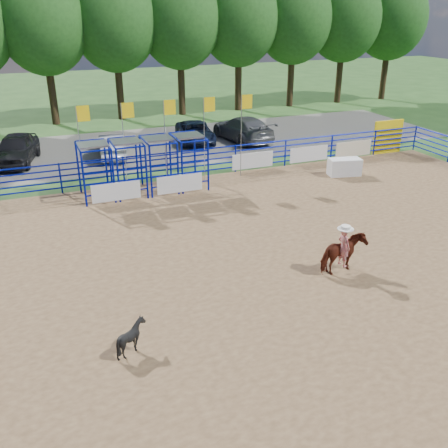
{
  "coord_description": "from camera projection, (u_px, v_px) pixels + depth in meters",
  "views": [
    {
      "loc": [
        -7.11,
        -13.74,
        8.28
      ],
      "look_at": [
        -1.25,
        1.0,
        1.3
      ],
      "focal_mm": 40.0,
      "sensor_mm": 36.0,
      "label": 1
    }
  ],
  "objects": [
    {
      "name": "calf",
      "position": [
        131.0,
        337.0,
        12.78
      ],
      "size": [
        0.92,
        0.85,
        0.9
      ],
      "primitive_type": "imported",
      "rotation": [
        0.0,
        0.0,
        1.41
      ],
      "color": "black",
      "rests_on": "arena_dirt"
    },
    {
      "name": "ground",
      "position": [
        268.0,
        263.0,
        17.43
      ],
      "size": [
        120.0,
        120.0,
        0.0
      ],
      "primitive_type": "plane",
      "color": "#355D25",
      "rests_on": "ground"
    },
    {
      "name": "car_d",
      "position": [
        243.0,
        129.0,
        32.94
      ],
      "size": [
        2.85,
        5.65,
        1.57
      ],
      "primitive_type": "imported",
      "rotation": [
        0.0,
        0.0,
        3.26
      ],
      "color": "slate",
      "rests_on": "gravel_strip"
    },
    {
      "name": "gravel_strip",
      "position": [
        150.0,
        146.0,
        31.88
      ],
      "size": [
        40.0,
        10.0,
        0.01
      ],
      "primitive_type": "cube",
      "color": "slate",
      "rests_on": "ground"
    },
    {
      "name": "car_c",
      "position": [
        195.0,
        132.0,
        32.53
      ],
      "size": [
        2.89,
        4.97,
        1.3
      ],
      "primitive_type": "imported",
      "rotation": [
        0.0,
        0.0,
        -0.16
      ],
      "color": "#151D35",
      "rests_on": "gravel_strip"
    },
    {
      "name": "announcer_table",
      "position": [
        344.0,
        167.0,
        26.25
      ],
      "size": [
        1.79,
        1.11,
        0.89
      ],
      "primitive_type": "cube",
      "rotation": [
        0.0,
        0.0,
        -0.21
      ],
      "color": "white",
      "rests_on": "arena_dirt"
    },
    {
      "name": "horse_and_rider",
      "position": [
        343.0,
        250.0,
        16.51
      ],
      "size": [
        1.71,
        1.02,
        2.38
      ],
      "color": "#5A2012",
      "rests_on": "arena_dirt"
    },
    {
      "name": "perimeter_fence",
      "position": [
        268.0,
        244.0,
        17.13
      ],
      "size": [
        30.1,
        20.1,
        1.5
      ],
      "color": "#0715A0",
      "rests_on": "ground"
    },
    {
      "name": "chute_assembly",
      "position": [
        151.0,
        165.0,
        23.79
      ],
      "size": [
        19.32,
        2.41,
        4.2
      ],
      "color": "#0715A0",
      "rests_on": "ground"
    },
    {
      "name": "car_a",
      "position": [
        16.0,
        149.0,
        28.18
      ],
      "size": [
        2.99,
        5.12,
        1.64
      ],
      "primitive_type": "imported",
      "rotation": [
        0.0,
        0.0,
        -0.23
      ],
      "color": "black",
      "rests_on": "gravel_strip"
    },
    {
      "name": "arena_dirt",
      "position": [
        268.0,
        263.0,
        17.42
      ],
      "size": [
        30.0,
        20.0,
        0.02
      ],
      "primitive_type": "cube",
      "color": "olive",
      "rests_on": "ground"
    },
    {
      "name": "car_b",
      "position": [
        112.0,
        146.0,
        29.36
      ],
      "size": [
        1.93,
        4.27,
        1.36
      ],
      "primitive_type": "imported",
      "rotation": [
        0.0,
        0.0,
        3.02
      ],
      "color": "#95989D",
      "rests_on": "gravel_strip"
    },
    {
      "name": "treeline",
      "position": [
        114.0,
        16.0,
        36.5
      ],
      "size": [
        56.4,
        6.4,
        11.24
      ],
      "color": "#3F2B19",
      "rests_on": "ground"
    }
  ]
}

